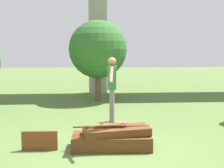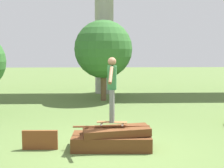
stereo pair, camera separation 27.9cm
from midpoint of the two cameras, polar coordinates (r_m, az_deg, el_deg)
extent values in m
plane|color=#567038|center=(8.33, 0.86, -11.66)|extent=(80.00, 80.00, 0.00)
cube|color=#5B3319|center=(8.28, 0.87, -10.46)|extent=(2.07, 1.02, 0.36)
cube|color=#5B3319|center=(8.18, 1.78, -8.62)|extent=(1.78, 0.88, 0.25)
cylinder|color=brown|center=(8.17, 0.87, -7.76)|extent=(2.00, 0.05, 0.05)
cube|color=brown|center=(8.34, -12.08, -9.98)|extent=(0.91, 0.11, 0.50)
cube|color=brown|center=(8.18, 0.98, -6.98)|extent=(0.81, 0.30, 0.01)
cylinder|color=silver|center=(8.26, 2.94, -7.24)|extent=(0.06, 0.04, 0.05)
cylinder|color=silver|center=(8.09, 2.90, -7.53)|extent=(0.06, 0.04, 0.05)
cylinder|color=silver|center=(8.30, -0.89, -7.17)|extent=(0.06, 0.04, 0.05)
cylinder|color=silver|center=(8.13, -1.01, -7.46)|extent=(0.06, 0.04, 0.05)
cylinder|color=slate|center=(8.17, 1.03, -3.90)|extent=(0.12, 0.12, 0.85)
cylinder|color=slate|center=(8.01, 0.95, -4.12)|extent=(0.12, 0.12, 0.85)
cube|color=#2D6638|center=(7.99, 1.00, 1.16)|extent=(0.24, 0.24, 0.61)
sphere|color=brown|center=(7.97, 1.00, 4.13)|extent=(0.22, 0.22, 0.22)
cylinder|color=brown|center=(8.33, 1.16, 2.01)|extent=(0.15, 0.54, 0.42)
cylinder|color=brown|center=(7.64, 0.82, 1.64)|extent=(0.15, 0.54, 0.42)
cylinder|color=#A8A59E|center=(18.73, -1.00, 9.27)|extent=(1.10, 1.10, 7.15)
cylinder|color=brown|center=(15.94, -1.07, -0.58)|extent=(0.29, 0.29, 1.37)
sphere|color=#336B2D|center=(15.83, -1.08, 6.39)|extent=(2.94, 2.94, 2.94)
camera|label=1|loc=(0.14, -89.00, 0.11)|focal=50.00mm
camera|label=2|loc=(0.14, 91.00, -0.11)|focal=50.00mm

